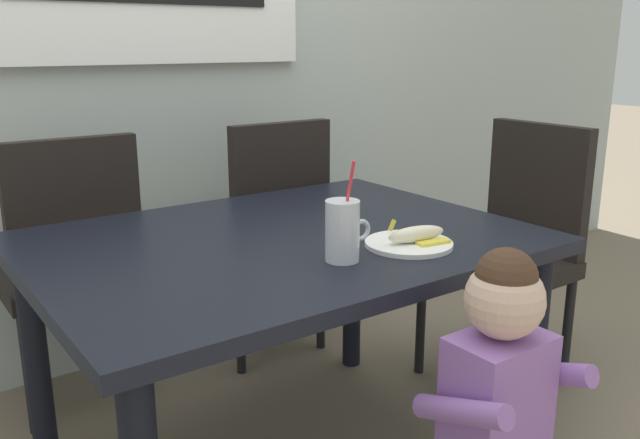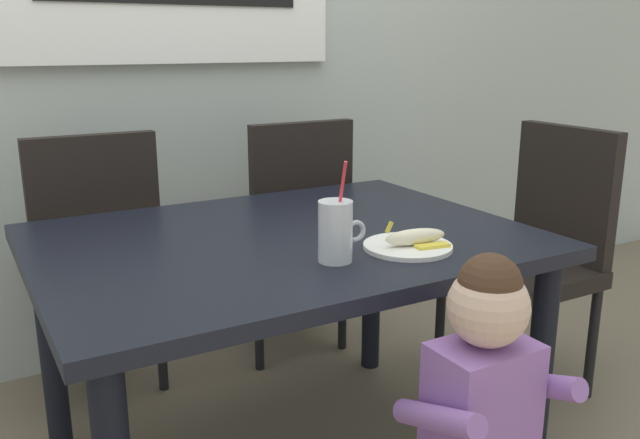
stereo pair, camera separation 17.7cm
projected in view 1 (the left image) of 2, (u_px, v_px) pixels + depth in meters
The scene contains 8 objects.
dining_table at pixel (283, 269), 1.85m from camera, with size 1.33×1.00×0.73m.
dining_chair_left at pixel (70, 257), 2.25m from camera, with size 0.44×0.45×0.96m.
dining_chair_right at pixel (266, 225), 2.65m from camera, with size 0.44×0.44×0.96m.
dining_chair_far at pixel (514, 238), 2.47m from camera, with size 0.44×0.44×0.96m.
toddler_standing at pixel (498, 385), 1.45m from camera, with size 0.33×0.24×0.84m.
milk_cup at pixel (343, 234), 1.61m from camera, with size 0.13×0.08×0.25m.
snack_plate at pixel (409, 244), 1.74m from camera, with size 0.23×0.23×0.01m, color white.
peeled_banana at pixel (417, 235), 1.73m from camera, with size 0.17×0.12×0.07m.
Camera 1 is at (-0.94, -1.49, 1.25)m, focal length 37.43 mm.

